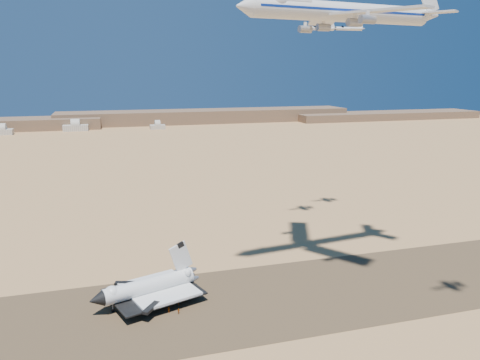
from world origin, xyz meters
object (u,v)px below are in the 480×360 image
object	(u,v)px
carrier_747	(338,12)
chase_jet_f	(348,29)
chase_jet_e	(320,28)
shuttle	(148,288)
crew_c	(179,311)
crew_b	(169,310)
crew_a	(179,303)

from	to	relation	value
carrier_747	chase_jet_f	distance (m)	71.77
chase_jet_f	chase_jet_e	bearing A→B (deg)	-149.84
chase_jet_f	shuttle	bearing A→B (deg)	-148.25
crew_c	carrier_747	bearing A→B (deg)	-152.16
crew_b	crew_c	distance (m)	3.18
shuttle	crew_b	bearing A→B (deg)	-77.42
crew_b	crew_a	bearing A→B (deg)	-65.55
carrier_747	crew_b	bearing A→B (deg)	-178.22
crew_b	chase_jet_e	world-z (taller)	chase_jet_e
crew_a	chase_jet_f	xyz separation A→B (m)	(90.76, 66.19, 89.85)
crew_a	crew_c	distance (m)	5.36
shuttle	chase_jet_f	world-z (taller)	chase_jet_f
chase_jet_e	crew_b	bearing A→B (deg)	-148.06
shuttle	chase_jet_f	size ratio (longest dim) A/B	2.19
shuttle	crew_a	bearing A→B (deg)	-48.75
shuttle	chase_jet_e	distance (m)	126.88
crew_b	chase_jet_f	xyz separation A→B (m)	(94.29, 69.82, 89.82)
crew_b	chase_jet_f	size ratio (longest dim) A/B	0.11
crew_c	shuttle	bearing A→B (deg)	-35.57
crew_a	crew_b	bearing A→B (deg)	142.95
shuttle	carrier_747	bearing A→B (deg)	-18.57
shuttle	carrier_747	xyz separation A→B (m)	(62.07, -0.15, 85.04)
crew_b	crew_c	xyz separation A→B (m)	(2.70, -1.67, -0.03)
carrier_747	chase_jet_e	size ratio (longest dim) A/B	4.78
carrier_747	crew_c	size ratio (longest dim) A/B	43.49
chase_jet_e	chase_jet_f	xyz separation A→B (m)	(19.35, 11.14, 1.30)
carrier_747	crew_a	distance (m)	103.73
crew_b	carrier_747	bearing A→B (deg)	-102.64
shuttle	crew_b	world-z (taller)	shuttle
chase_jet_f	carrier_747	bearing A→B (deg)	-121.26
carrier_747	chase_jet_f	xyz separation A→B (m)	(37.51, 61.19, 0.96)
crew_c	chase_jet_e	bearing A→B (deg)	-123.06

